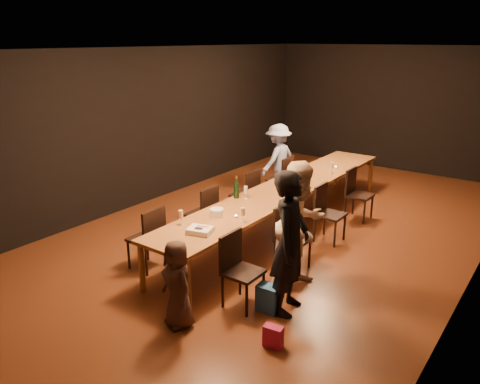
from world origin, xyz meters
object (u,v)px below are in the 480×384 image
Objects in this scene: chair_right_0 at (243,271)px; chair_left_3 at (279,179)px; chair_right_1 at (293,239)px; child at (178,284)px; woman_birthday at (290,243)px; birthday_cake at (200,230)px; man_blue at (278,159)px; chair_left_0 at (146,238)px; chair_left_1 at (201,213)px; table at (285,190)px; plate_stack at (217,213)px; chair_left_2 at (244,194)px; champagne_bottle at (236,187)px; woman_tan at (300,226)px; chair_right_3 at (360,195)px; ice_bucket at (301,171)px.

chair_left_3 is (-1.70, 3.60, 0.00)m from chair_right_0.
child reaches higher than chair_right_1.
woman_birthday is (0.49, 0.25, 0.41)m from chair_right_0.
chair_left_3 is at bearing 88.41° from birthday_cake.
man_blue is (-2.01, 2.85, 0.27)m from chair_right_1.
chair_left_0 and chair_left_1 have the same top height.
table is 4.08× the size of man_blue.
chair_left_0 reaches higher than plate_stack.
man_blue is (-2.50, 3.80, -0.14)m from woman_birthday.
chair_right_0 is 1.00× the size of chair_left_2.
champagne_bottle is at bearing -103.51° from chair_right_1.
woman_tan reaches higher than chair_right_1.
plate_stack is 0.86m from champagne_bottle.
woman_birthday reaches higher than chair_right_3.
chair_left_3 is 3.65m from birthday_cake.
champagne_bottle is at bearing -18.40° from chair_left_0.
chair_right_1 is 2.08m from chair_left_0.
chair_right_0 is 1.20m from chair_right_1.
chair_right_3 is 2.94m from chair_left_1.
chair_left_1 is at bearing -35.31° from chair_right_3.
woman_tan is 1.77m from child.
birthday_cake is 3.03m from ice_bucket.
chair_left_3 is at bearing 38.93° from man_blue.
man_blue reaches higher than ice_bucket.
chair_left_2 is 0.89× the size of child.
chair_right_0 is at bearing -125.22° from chair_left_1.
champagne_bottle reaches higher than ice_bucket.
chair_left_3 is 4.70× the size of plate_stack.
ice_bucket is at bearing -13.61° from chair_left_0.
chair_left_3 is 0.63× the size of man_blue.
man_blue is at bearing 34.66° from chair_left_3.
child is 2.85× the size of birthday_cake.
woman_tan is 1.64× the size of child.
woman_birthday is (2.19, -0.95, 0.41)m from chair_left_1.
chair_right_3 is 2.08m from chair_left_2.
chair_right_1 is 1.99m from child.
chair_right_3 and chair_left_2 have the same top height.
table is at bearing 117.99° from child.
chair_left_3 reaches higher than table.
chair_right_0 is at bearing 83.56° from child.
chair_left_3 is 0.61m from man_blue.
plate_stack is at bearing 131.42° from child.
chair_left_2 is (-0.85, 0.00, -0.24)m from table.
chair_left_0 is 2.25m from woman_birthday.
woman_birthday is at bearing -36.08° from champagne_bottle.
woman_tan is at bearing 4.68° from woman_birthday.
child reaches higher than chair_left_0.
champagne_bottle reaches higher than chair_right_3.
plate_stack reaches higher than table.
man_blue is (-0.31, 4.05, 0.27)m from chair_left_0.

